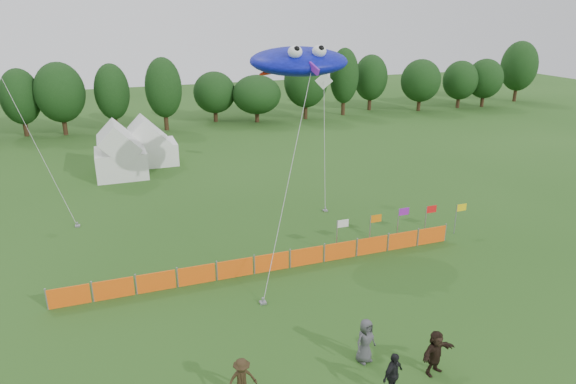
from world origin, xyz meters
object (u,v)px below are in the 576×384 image
object	(u,v)px
tent_right	(150,146)
spectator_d	(393,375)
spectator_f	(435,353)
tent_left	(120,155)
stingray_kite	(297,61)
spectator_e	(365,341)
barrier_fence	(272,262)
spectator_c	(242,379)

from	to	relation	value
tent_right	spectator_d	size ratio (longest dim) A/B	2.51
spectator_f	tent_left	bearing A→B (deg)	92.92
stingray_kite	spectator_e	bearing A→B (deg)	-99.87
barrier_fence	spectator_c	bearing A→B (deg)	-114.55
spectator_d	tent_right	bearing A→B (deg)	75.26
tent_left	barrier_fence	xyz separation A→B (m)	(6.56, -19.85, -1.32)
tent_right	spectator_f	world-z (taller)	tent_right
tent_left	stingray_kite	world-z (taller)	stingray_kite
tent_left	barrier_fence	distance (m)	20.95
spectator_d	spectator_f	world-z (taller)	spectator_f
barrier_fence	spectator_c	distance (m)	9.54
spectator_d	stingray_kite	xyz separation A→B (m)	(2.45, 16.15, 9.37)
barrier_fence	stingray_kite	xyz separation A→B (m)	(3.59, 5.78, 9.77)
tent_left	spectator_d	world-z (taller)	tent_left
tent_right	barrier_fence	xyz separation A→B (m)	(3.90, -22.71, -1.12)
spectator_e	tent_right	bearing A→B (deg)	84.64
spectator_f	spectator_c	bearing A→B (deg)	155.51
tent_right	spectator_c	distance (m)	31.38
tent_left	spectator_c	size ratio (longest dim) A/B	2.44
barrier_fence	spectator_e	bearing A→B (deg)	-82.16
spectator_c	spectator_f	size ratio (longest dim) A/B	0.91
spectator_e	spectator_f	world-z (taller)	spectator_e
barrier_fence	stingray_kite	distance (m)	11.91
tent_left	spectator_f	bearing A→B (deg)	-71.61
tent_left	spectator_f	xyz separation A→B (m)	(9.86, -29.67, -0.90)
spectator_d	spectator_e	size ratio (longest dim) A/B	0.97
stingray_kite	tent_right	bearing A→B (deg)	113.85
spectator_d	barrier_fence	bearing A→B (deg)	72.85
spectator_c	spectator_d	distance (m)	5.37
barrier_fence	spectator_f	size ratio (longest dim) A/B	11.92
tent_left	stingray_kite	xyz separation A→B (m)	(10.15, -14.07, 8.45)
spectator_d	spectator_f	size ratio (longest dim) A/B	0.98
spectator_c	stingray_kite	xyz separation A→B (m)	(7.55, 14.45, 9.43)
tent_left	spectator_f	distance (m)	31.28
tent_left	tent_right	bearing A→B (deg)	47.00
tent_right	spectator_e	distance (m)	31.41
spectator_c	spectator_d	world-z (taller)	spectator_d
spectator_e	spectator_f	xyz separation A→B (m)	(2.16, -1.54, -0.02)
tent_left	spectator_e	world-z (taller)	tent_left
spectator_e	spectator_f	size ratio (longest dim) A/B	1.02
spectator_e	spectator_d	bearing A→B (deg)	-104.80
barrier_fence	spectator_f	bearing A→B (deg)	-71.40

